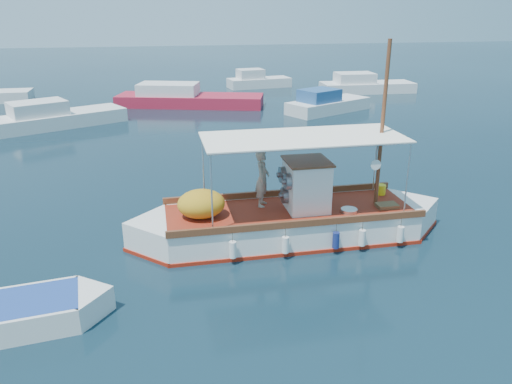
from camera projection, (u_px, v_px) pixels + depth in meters
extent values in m
plane|color=black|center=(275.00, 229.00, 16.05)|extent=(160.00, 160.00, 0.00)
cube|color=white|center=(289.00, 226.00, 15.39)|extent=(7.49, 2.55, 1.10)
cube|color=white|center=(167.00, 237.00, 14.69)|extent=(2.49, 2.49, 1.10)
cube|color=white|center=(401.00, 217.00, 16.08)|extent=(2.49, 2.49, 1.10)
cube|color=maroon|center=(289.00, 236.00, 15.50)|extent=(7.59, 2.63, 0.18)
cube|color=maroon|center=(290.00, 211.00, 15.20)|extent=(7.49, 2.35, 0.06)
cube|color=brown|center=(280.00, 193.00, 16.31)|extent=(7.57, 0.16, 0.20)
cube|color=brown|center=(302.00, 224.00, 14.01)|extent=(7.57, 0.16, 0.20)
cube|color=white|center=(306.00, 186.00, 15.02)|extent=(1.20, 1.30, 1.49)
cube|color=brown|center=(307.00, 161.00, 14.75)|extent=(1.31, 1.40, 0.06)
cylinder|color=slate|center=(289.00, 181.00, 14.51)|extent=(0.22, 0.50, 0.50)
cylinder|color=slate|center=(283.00, 175.00, 15.09)|extent=(0.22, 0.50, 0.50)
cylinder|color=slate|center=(285.00, 195.00, 14.99)|extent=(0.22, 0.50, 0.50)
cylinder|color=brown|center=(382.00, 126.00, 14.84)|extent=(0.12, 0.12, 4.98)
cylinder|color=brown|center=(356.00, 140.00, 14.83)|extent=(1.79, 0.09, 0.08)
cylinder|color=silver|center=(203.00, 169.00, 15.34)|extent=(0.04, 0.04, 2.24)
cylinder|color=silver|center=(212.00, 194.00, 13.33)|extent=(0.04, 0.04, 2.24)
cylinder|color=silver|center=(376.00, 159.00, 16.40)|extent=(0.04, 0.04, 2.24)
cylinder|color=silver|center=(407.00, 180.00, 14.39)|extent=(0.04, 0.04, 2.24)
cube|color=white|center=(303.00, 137.00, 14.47)|extent=(5.89, 2.44, 0.04)
ellipsoid|color=#C2901C|center=(201.00, 204.00, 14.54)|extent=(1.40, 1.20, 0.84)
cube|color=yellow|center=(325.00, 195.00, 15.87)|extent=(0.25, 0.18, 0.40)
cylinder|color=yellow|center=(381.00, 190.00, 16.39)|extent=(0.30, 0.30, 0.34)
cube|color=brown|center=(387.00, 206.00, 15.36)|extent=(0.65, 0.45, 0.12)
cylinder|color=#B2B2B2|center=(349.00, 211.00, 14.99)|extent=(0.50, 0.50, 0.12)
cylinder|color=white|center=(376.00, 165.00, 14.07)|extent=(0.30, 0.03, 0.30)
cylinder|color=white|center=(233.00, 250.00, 13.70)|extent=(0.20, 0.20, 0.48)
cylinder|color=navy|center=(336.00, 240.00, 14.26)|extent=(0.20, 0.20, 0.48)
cylinder|color=white|center=(400.00, 234.00, 14.63)|extent=(0.20, 0.20, 0.48)
imported|color=#A29887|center=(262.00, 179.00, 15.23)|extent=(0.63, 0.75, 1.75)
cube|color=white|center=(80.00, 307.00, 11.51)|extent=(1.56, 1.56, 0.79)
cube|color=silver|center=(60.00, 121.00, 29.68)|extent=(7.81, 5.59, 1.00)
cube|color=silver|center=(38.00, 108.00, 28.71)|extent=(3.62, 3.20, 0.80)
cube|color=#AA1C33|center=(190.00, 102.00, 35.63)|extent=(10.67, 5.48, 1.00)
cube|color=silver|center=(168.00, 89.00, 35.43)|extent=(4.61, 3.41, 0.80)
cube|color=silver|center=(328.00, 107.00, 33.72)|extent=(6.38, 4.77, 1.00)
cube|color=#295488|center=(319.00, 95.00, 32.87)|extent=(3.01, 2.78, 0.80)
cube|color=silver|center=(367.00, 88.00, 41.42)|extent=(7.68, 2.88, 1.00)
cube|color=silver|center=(355.00, 78.00, 40.94)|extent=(3.12, 2.32, 0.80)
cube|color=silver|center=(259.00, 84.00, 43.90)|extent=(5.67, 2.83, 1.00)
cube|color=silver|center=(250.00, 74.00, 43.32)|extent=(2.41, 2.02, 0.80)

